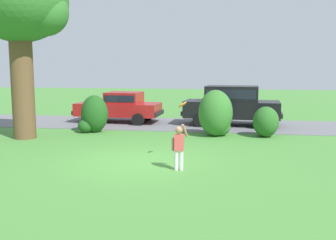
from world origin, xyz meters
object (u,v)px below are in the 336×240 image
parked_sedan (120,106)px  child_thrower (179,144)px  oak_tree_large (21,7)px  parked_suv (232,103)px  frisbee (183,105)px

parked_sedan → child_thrower: 9.61m
oak_tree_large → parked_sedan: oak_tree_large is taller
oak_tree_large → parked_suv: (8.09, 4.62, -4.00)m
parked_suv → child_thrower: bearing=-99.7°
oak_tree_large → frisbee: (6.58, -2.69, -3.39)m
parked_sedan → child_thrower: (4.17, -8.66, -0.13)m
parked_sedan → frisbee: (4.13, -7.47, 0.84)m
oak_tree_large → parked_suv: bearing=29.8°
child_thrower → oak_tree_large: bearing=149.7°
parked_sedan → frisbee: size_ratio=15.95×
parked_sedan → child_thrower: size_ratio=3.47×
parked_sedan → frisbee: 8.58m
oak_tree_large → parked_suv: oak_tree_large is taller
parked_suv → child_thrower: (-1.46, -8.50, -0.36)m
frisbee → parked_suv: bearing=78.4°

